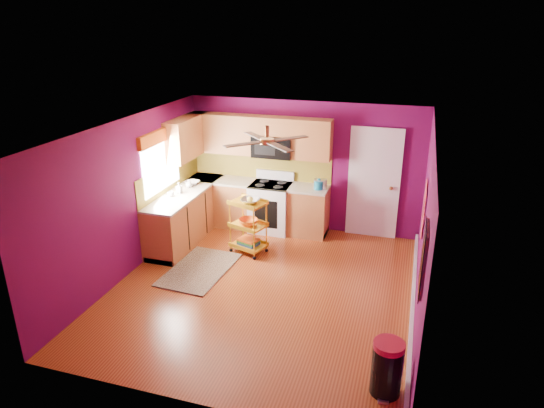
% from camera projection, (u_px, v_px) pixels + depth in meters
% --- Properties ---
extents(ground, '(5.00, 5.00, 0.00)m').
position_uv_depth(ground, '(264.00, 288.00, 7.50)').
color(ground, maroon).
rests_on(ground, ground).
extents(room_envelope, '(4.54, 5.04, 2.52)m').
position_uv_depth(room_envelope, '(265.00, 189.00, 6.90)').
color(room_envelope, '#5F0A46').
rests_on(room_envelope, ground).
extents(lower_cabinets, '(2.81, 2.31, 0.94)m').
position_uv_depth(lower_cabinets, '(226.00, 211.00, 9.33)').
color(lower_cabinets, '#985629').
rests_on(lower_cabinets, ground).
extents(electric_range, '(0.76, 0.66, 1.13)m').
position_uv_depth(electric_range, '(271.00, 206.00, 9.41)').
color(electric_range, white).
rests_on(electric_range, ground).
extents(upper_cabinetry, '(2.80, 2.30, 1.26)m').
position_uv_depth(upper_cabinetry, '(236.00, 138.00, 9.13)').
color(upper_cabinetry, '#985629').
rests_on(upper_cabinetry, ground).
extents(left_window, '(0.08, 1.35, 1.08)m').
position_uv_depth(left_window, '(160.00, 152.00, 8.41)').
color(left_window, white).
rests_on(left_window, ground).
extents(panel_door, '(0.95, 0.11, 2.15)m').
position_uv_depth(panel_door, '(374.00, 185.00, 8.96)').
color(panel_door, white).
rests_on(panel_door, ground).
extents(right_wall_art, '(0.04, 2.74, 1.04)m').
position_uv_depth(right_wall_art, '(424.00, 229.00, 6.07)').
color(right_wall_art, black).
rests_on(right_wall_art, ground).
extents(ceiling_fan, '(1.01, 1.01, 0.26)m').
position_uv_depth(ceiling_fan, '(267.00, 141.00, 6.85)').
color(ceiling_fan, '#BF8C3F').
rests_on(ceiling_fan, ground).
extents(shag_rug, '(0.99, 1.52, 0.02)m').
position_uv_depth(shag_rug, '(200.00, 269.00, 8.03)').
color(shag_rug, black).
rests_on(shag_rug, ground).
extents(rolling_cart, '(0.69, 0.59, 1.06)m').
position_uv_depth(rolling_cart, '(249.00, 224.00, 8.46)').
color(rolling_cart, gold).
rests_on(rolling_cart, ground).
extents(trash_can, '(0.39, 0.40, 0.66)m').
position_uv_depth(trash_can, '(387.00, 368.00, 5.31)').
color(trash_can, black).
rests_on(trash_can, ground).
extents(teal_kettle, '(0.18, 0.18, 0.21)m').
position_uv_depth(teal_kettle, '(319.00, 185.00, 8.95)').
color(teal_kettle, '#136F8F').
rests_on(teal_kettle, lower_cabinets).
extents(toaster, '(0.22, 0.15, 0.18)m').
position_uv_depth(toaster, '(320.00, 184.00, 8.98)').
color(toaster, beige).
rests_on(toaster, lower_cabinets).
extents(soap_bottle_a, '(0.09, 0.09, 0.20)m').
position_uv_depth(soap_bottle_a, '(179.00, 188.00, 8.74)').
color(soap_bottle_a, '#EA3F72').
rests_on(soap_bottle_a, lower_cabinets).
extents(soap_bottle_b, '(0.12, 0.12, 0.16)m').
position_uv_depth(soap_bottle_b, '(189.00, 184.00, 9.03)').
color(soap_bottle_b, white).
rests_on(soap_bottle_b, lower_cabinets).
extents(counter_dish, '(0.26, 0.26, 0.06)m').
position_uv_depth(counter_dish, '(192.00, 183.00, 9.24)').
color(counter_dish, white).
rests_on(counter_dish, lower_cabinets).
extents(counter_cup, '(0.11, 0.11, 0.09)m').
position_uv_depth(counter_cup, '(171.00, 194.00, 8.60)').
color(counter_cup, white).
rests_on(counter_cup, lower_cabinets).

